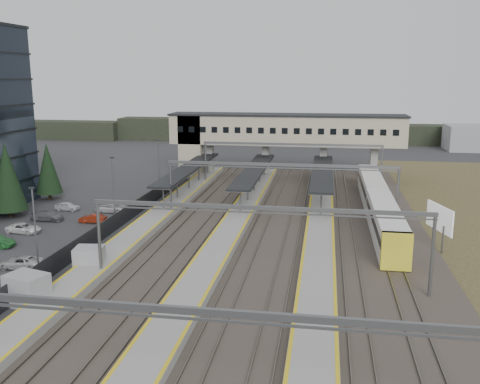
% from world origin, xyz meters
% --- Properties ---
extents(ground, '(220.00, 220.00, 0.00)m').
position_xyz_m(ground, '(0.00, 0.00, 0.00)').
color(ground, '#2B2B2D').
rests_on(ground, ground).
extents(lampposts, '(0.50, 53.25, 8.07)m').
position_xyz_m(lampposts, '(-8.00, 1.25, 4.34)').
color(lampposts, slate).
rests_on(lampposts, ground).
extents(fence, '(0.08, 90.00, 2.00)m').
position_xyz_m(fence, '(-6.50, 5.00, 1.00)').
color(fence, '#26282B').
rests_on(fence, ground).
extents(relay_cabin_near, '(3.54, 3.00, 2.53)m').
position_xyz_m(relay_cabin_near, '(-5.36, -14.28, 1.26)').
color(relay_cabin_near, gray).
rests_on(relay_cabin_near, ground).
extents(relay_cabin_far, '(2.79, 2.43, 2.32)m').
position_xyz_m(relay_cabin_far, '(-3.72, -6.59, 1.16)').
color(relay_cabin_far, gray).
rests_on(relay_cabin_far, ground).
extents(rail_corridor, '(34.00, 90.00, 0.92)m').
position_xyz_m(rail_corridor, '(9.34, 5.00, 0.29)').
color(rail_corridor, '#39322D').
rests_on(rail_corridor, ground).
extents(canopies, '(23.10, 30.00, 3.28)m').
position_xyz_m(canopies, '(7.00, 27.00, 3.92)').
color(canopies, black).
rests_on(canopies, ground).
extents(footbridge, '(40.40, 6.40, 11.20)m').
position_xyz_m(footbridge, '(7.70, 42.00, 7.93)').
color(footbridge, tan).
rests_on(footbridge, ground).
extents(gantries, '(28.40, 62.28, 7.17)m').
position_xyz_m(gantries, '(12.00, 3.00, 6.00)').
color(gantries, slate).
rests_on(gantries, ground).
extents(train, '(2.77, 38.55, 3.49)m').
position_xyz_m(train, '(24.00, 16.27, 1.99)').
color(train, silver).
rests_on(train, ground).
extents(billboard, '(1.67, 5.25, 4.51)m').
position_xyz_m(billboard, '(29.29, 5.96, 2.99)').
color(billboard, slate).
rests_on(billboard, ground).
extents(treeline_far, '(170.00, 19.00, 7.00)m').
position_xyz_m(treeline_far, '(23.81, 92.28, 2.95)').
color(treeline_far, black).
rests_on(treeline_far, ground).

